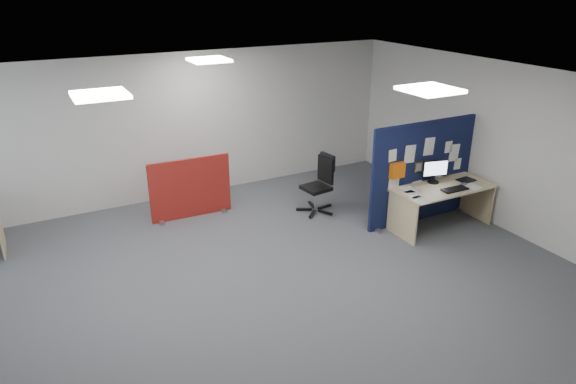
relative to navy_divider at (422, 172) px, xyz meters
name	(u,v)px	position (x,y,z in m)	size (l,w,h in m)	color
floor	(247,285)	(-3.46, -0.53, -0.88)	(9.00, 9.00, 0.00)	#515358
ceiling	(240,88)	(-3.46, -0.53, 1.82)	(9.00, 7.00, 0.02)	white
wall_back	(169,128)	(-3.46, 2.97, 0.47)	(9.00, 0.02, 2.70)	silver
wall_front	(437,363)	(-3.46, -4.03, 0.47)	(9.00, 0.02, 2.70)	silver
wall_right	(496,145)	(1.04, -0.53, 0.47)	(0.02, 7.00, 2.70)	silver
ceiling_lights	(244,79)	(-3.13, 0.13, 1.79)	(4.10, 4.10, 0.04)	white
navy_divider	(422,172)	(0.00, 0.00, 0.00)	(2.12, 0.30, 1.75)	#0E1434
main_desk	(440,196)	(0.12, -0.36, -0.32)	(1.70, 0.76, 0.73)	#CFB685
monitor_main	(435,170)	(0.10, -0.17, 0.08)	(0.45, 0.19, 0.40)	black
keyboard	(455,189)	(0.18, -0.58, -0.13)	(0.45, 0.18, 0.03)	black
mouse	(463,184)	(0.46, -0.49, -0.13)	(0.10, 0.06, 0.03)	#95959A
paper_tray	(466,180)	(0.66, -0.35, -0.14)	(0.28, 0.22, 0.01)	black
red_divider	(191,189)	(-3.44, 1.95, -0.35)	(1.42, 0.30, 1.07)	maroon
office_chair	(321,180)	(-1.30, 1.13, -0.30)	(0.67, 0.67, 1.02)	black
desk_papers	(429,192)	(-0.26, -0.47, -0.14)	(1.37, 0.77, 0.00)	white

